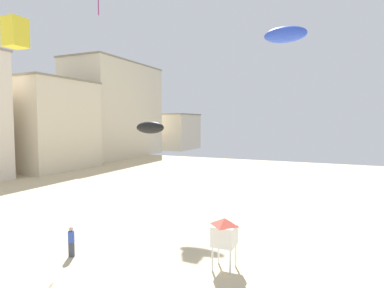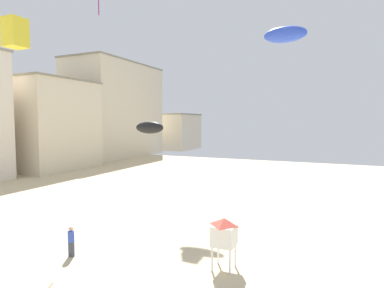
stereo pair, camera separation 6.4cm
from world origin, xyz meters
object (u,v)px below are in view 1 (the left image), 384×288
object	(u,v)px
kite_flyer	(71,240)
lifeguard_stand	(224,232)
kite_blue_parafoil	(285,35)
kite_black_parafoil	(150,128)
kite_yellow_box	(15,33)

from	to	relation	value
kite_flyer	lifeguard_stand	size ratio (longest dim) A/B	0.64
kite_flyer	lifeguard_stand	xyz separation A→B (m)	(7.95, 2.00, 0.92)
kite_flyer	kite_blue_parafoil	xyz separation A→B (m)	(10.01, 6.59, 11.31)
kite_flyer	kite_black_parafoil	bearing A→B (deg)	-65.67
kite_yellow_box	lifeguard_stand	bearing A→B (deg)	20.12
kite_blue_parafoil	kite_flyer	bearing A→B (deg)	-146.65
kite_flyer	kite_black_parafoil	size ratio (longest dim) A/B	1.23
kite_yellow_box	kite_black_parafoil	world-z (taller)	kite_yellow_box
kite_blue_parafoil	kite_black_parafoil	world-z (taller)	kite_blue_parafoil
lifeguard_stand	kite_blue_parafoil	bearing A→B (deg)	62.86
kite_flyer	kite_blue_parafoil	world-z (taller)	kite_blue_parafoil
kite_flyer	kite_yellow_box	bearing A→B (deg)	165.74
lifeguard_stand	kite_blue_parafoil	world-z (taller)	kite_blue_parafoil
lifeguard_stand	kite_flyer	bearing A→B (deg)	-168.82
kite_blue_parafoil	kite_black_parafoil	xyz separation A→B (m)	(-4.44, -7.52, -5.23)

